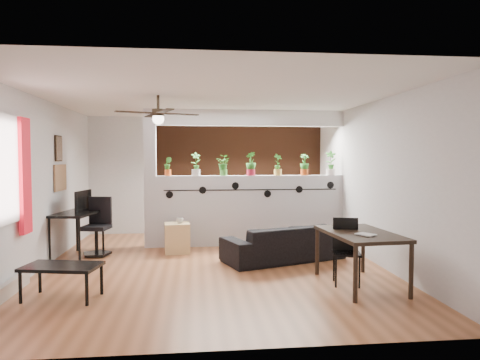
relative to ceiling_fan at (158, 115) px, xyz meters
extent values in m
cube|color=brown|center=(0.80, 0.30, -2.36)|extent=(6.30, 7.10, 0.10)
cube|color=#B7B7BA|center=(0.80, 3.32, -1.01)|extent=(6.30, 0.04, 2.90)
cube|color=#B7B7BA|center=(0.80, -2.72, -1.01)|extent=(6.30, 0.04, 2.90)
cube|color=#B7B7BA|center=(-1.82, 0.30, -1.01)|extent=(0.04, 7.10, 2.90)
cube|color=#B7B7BA|center=(3.42, 0.30, -1.01)|extent=(0.04, 7.10, 2.90)
cube|color=white|center=(0.80, 0.30, 0.34)|extent=(6.30, 7.10, 0.10)
cube|color=#BCBCC1|center=(1.60, 1.80, -1.64)|extent=(3.60, 0.18, 1.35)
cube|color=silver|center=(1.60, 1.80, 0.14)|extent=(3.60, 0.18, 0.30)
cube|color=#BCBCC1|center=(-0.31, 1.80, -1.01)|extent=(0.22, 0.20, 2.60)
cube|color=#9E522E|center=(1.60, 3.27, -1.01)|extent=(3.90, 0.05, 2.60)
cube|color=black|center=(1.60, 1.70, -1.23)|extent=(3.31, 0.01, 0.02)
cylinder|color=black|center=(0.05, 1.70, -1.31)|extent=(0.14, 0.01, 0.14)
cylinder|color=black|center=(0.67, 1.70, -1.23)|extent=(0.14, 0.01, 0.14)
cylinder|color=black|center=(1.29, 1.70, -1.15)|extent=(0.14, 0.01, 0.14)
cylinder|color=black|center=(1.91, 1.70, -1.31)|extent=(0.14, 0.01, 0.14)
cylinder|color=black|center=(2.53, 1.70, -1.23)|extent=(0.14, 0.01, 0.14)
cylinder|color=black|center=(3.15, 1.70, -1.15)|extent=(0.14, 0.01, 0.14)
cube|color=white|center=(-1.78, -0.90, -0.76)|extent=(0.02, 0.95, 1.25)
cube|color=silver|center=(-1.77, -0.90, -0.76)|extent=(0.04, 1.05, 1.35)
cube|color=red|center=(-1.73, -0.40, -0.86)|extent=(0.06, 0.30, 1.55)
cube|color=beige|center=(-1.74, -0.90, -2.22)|extent=(0.08, 1.00, 0.18)
cube|color=#8D6544|center=(-1.78, 1.25, -0.96)|extent=(0.03, 0.60, 0.45)
cube|color=#8C7259|center=(-1.78, 1.20, -0.46)|extent=(0.03, 0.30, 0.40)
cube|color=black|center=(-1.78, 1.20, -0.46)|extent=(0.02, 0.34, 0.44)
cylinder|color=black|center=(0.00, 0.00, 0.19)|extent=(0.04, 0.04, 0.20)
cylinder|color=black|center=(0.00, 0.00, 0.04)|extent=(0.18, 0.18, 0.10)
sphere|color=white|center=(0.00, 0.00, -0.05)|extent=(0.17, 0.17, 0.17)
cube|color=black|center=(0.32, 0.12, 0.03)|extent=(0.55, 0.29, 0.01)
cube|color=black|center=(-0.12, 0.32, 0.03)|extent=(0.29, 0.55, 0.01)
cube|color=black|center=(-0.32, -0.12, 0.03)|extent=(0.55, 0.29, 0.01)
cube|color=black|center=(0.12, -0.32, 0.03)|extent=(0.29, 0.55, 0.01)
cylinder|color=#DC5619|center=(0.02, 1.80, -0.90)|extent=(0.12, 0.12, 0.12)
imported|color=#195317|center=(0.02, 1.80, -0.74)|extent=(0.19, 0.16, 0.26)
cylinder|color=silver|center=(0.55, 1.80, -0.90)|extent=(0.16, 0.16, 0.12)
imported|color=#195317|center=(0.55, 1.80, -0.69)|extent=(0.27, 0.24, 0.35)
cylinder|color=#479636|center=(1.07, 1.80, -0.90)|extent=(0.14, 0.14, 0.12)
imported|color=#195317|center=(1.07, 1.80, -0.72)|extent=(0.24, 0.23, 0.29)
cylinder|color=#B61D37|center=(1.60, 1.80, -0.90)|extent=(0.16, 0.16, 0.12)
imported|color=#195317|center=(1.60, 1.80, -0.69)|extent=(0.30, 0.29, 0.35)
cylinder|color=#E0B34F|center=(2.13, 1.80, -0.90)|extent=(0.15, 0.15, 0.12)
imported|color=#195317|center=(2.13, 1.80, -0.70)|extent=(0.27, 0.27, 0.32)
cylinder|color=#C54B17|center=(2.65, 1.80, -0.90)|extent=(0.15, 0.15, 0.12)
imported|color=#195317|center=(2.65, 1.80, -0.71)|extent=(0.23, 0.19, 0.31)
cylinder|color=silver|center=(3.18, 1.80, -0.90)|extent=(0.18, 0.18, 0.12)
imported|color=#195317|center=(3.18, 1.80, -0.67)|extent=(0.30, 0.26, 0.39)
imported|color=black|center=(1.98, 0.53, -2.04)|extent=(2.04, 1.34, 0.56)
cube|color=tan|center=(0.21, 1.25, -2.05)|extent=(0.47, 0.43, 0.53)
imported|color=gray|center=(0.26, 1.25, -1.74)|extent=(0.16, 0.16, 0.10)
cube|color=black|center=(-1.45, 1.07, -1.56)|extent=(0.73, 1.15, 0.04)
cylinder|color=black|center=(-1.77, 0.61, -1.95)|extent=(0.04, 0.04, 0.74)
cylinder|color=black|center=(-1.29, 0.54, -1.95)|extent=(0.04, 0.04, 0.74)
cylinder|color=black|center=(-1.61, 1.60, -1.95)|extent=(0.04, 0.04, 0.74)
cylinder|color=black|center=(-1.13, 1.52, -1.95)|extent=(0.04, 0.04, 0.74)
imported|color=black|center=(-1.45, 1.22, -1.44)|extent=(0.35, 0.11, 0.19)
cylinder|color=black|center=(-1.17, 1.14, -2.27)|extent=(0.51, 0.51, 0.04)
cylinder|color=black|center=(-1.17, 1.14, -2.06)|extent=(0.06, 0.06, 0.44)
cube|color=black|center=(-1.17, 1.14, -1.82)|extent=(0.48, 0.48, 0.07)
cube|color=black|center=(-1.13, 1.33, -1.54)|extent=(0.40, 0.13, 0.47)
cube|color=black|center=(2.69, -0.98, -1.62)|extent=(0.90, 1.37, 0.05)
cylinder|color=black|center=(2.38, -1.62, -1.98)|extent=(0.06, 0.06, 0.67)
cylinder|color=black|center=(3.10, -1.56, -1.98)|extent=(0.06, 0.06, 0.67)
cylinder|color=black|center=(2.28, -0.39, -1.98)|extent=(0.06, 0.06, 0.67)
cylinder|color=black|center=(3.00, -0.33, -1.98)|extent=(0.06, 0.06, 0.67)
imported|color=gray|center=(2.59, -1.28, -1.59)|extent=(0.26, 0.28, 0.02)
cube|color=black|center=(2.53, -0.91, -1.89)|extent=(0.43, 0.43, 0.03)
cube|color=black|center=(2.57, -0.76, -1.66)|extent=(0.33, 0.11, 0.45)
cube|color=black|center=(2.35, -1.02, -2.10)|extent=(0.03, 0.03, 0.42)
cube|color=black|center=(2.64, -1.09, -2.10)|extent=(0.03, 0.03, 0.42)
cube|color=black|center=(2.42, -0.73, -1.89)|extent=(0.03, 0.03, 0.86)
cube|color=black|center=(2.71, -0.80, -1.89)|extent=(0.03, 0.03, 0.86)
cube|color=black|center=(-1.06, -1.12, -1.92)|extent=(0.96, 0.65, 0.04)
cylinder|color=black|center=(-1.49, -1.24, -2.13)|extent=(0.04, 0.04, 0.37)
cylinder|color=black|center=(-0.71, -1.39, -2.13)|extent=(0.04, 0.04, 0.37)
cylinder|color=black|center=(-1.42, -0.84, -2.13)|extent=(0.04, 0.04, 0.37)
cylinder|color=black|center=(-0.63, -0.99, -2.13)|extent=(0.04, 0.04, 0.37)
camera|label=1|loc=(0.53, -6.36, -0.62)|focal=32.00mm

